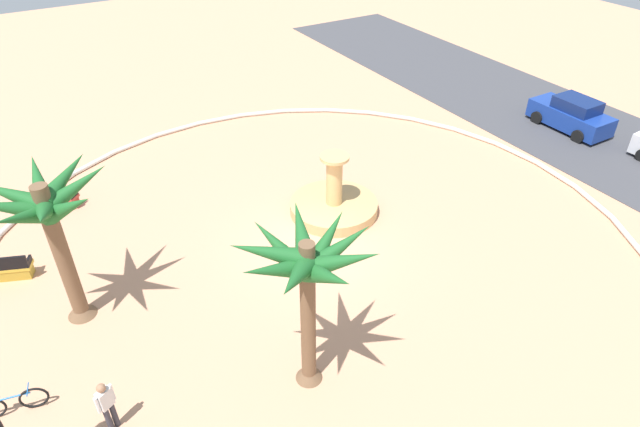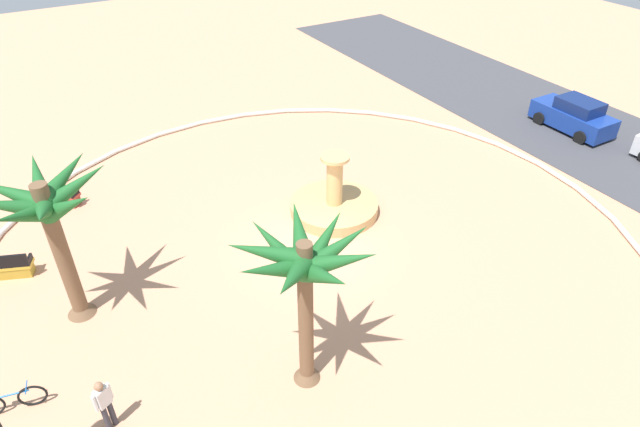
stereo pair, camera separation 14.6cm
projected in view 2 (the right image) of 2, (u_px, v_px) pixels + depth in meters
ground_plane at (313, 246)px, 19.69m from camera, size 80.00×80.00×0.00m
plaza_curb at (313, 244)px, 19.63m from camera, size 23.53×23.53×0.20m
street_asphalt at (602, 142)px, 26.37m from camera, size 48.00×8.00×0.03m
fountain at (334, 205)px, 21.29m from camera, size 3.44×3.44×2.52m
palm_tree_near_fountain at (304, 270)px, 12.73m from camera, size 3.56×3.56×4.94m
palm_tree_by_curb at (47, 214)px, 14.80m from camera, size 3.83×3.77×4.99m
bench_east at (8, 268)px, 18.18m from camera, size 1.05×1.67×1.00m
bench_west at (60, 196)px, 21.78m from camera, size 1.50×1.47×1.00m
bicycle_red_frame at (11, 400)px, 13.90m from camera, size 0.51×1.70×0.94m
person_cyclist_helmet at (104, 403)px, 13.20m from camera, size 0.34×0.48×1.67m
parked_car_leftmost at (574, 116)px, 26.99m from camera, size 4.01×1.93×1.67m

